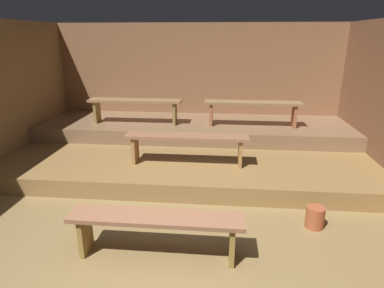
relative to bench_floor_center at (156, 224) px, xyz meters
name	(u,v)px	position (x,y,z in m)	size (l,w,h in m)	color
ground	(184,181)	(0.04, 1.89, -0.40)	(6.68, 5.54, 0.08)	olive
wall_back	(197,82)	(0.04, 4.29, 0.82)	(6.68, 0.06, 2.36)	brown
platform_lower	(190,154)	(0.04, 2.68, -0.24)	(5.88, 3.16, 0.26)	olive
platform_middle	(194,128)	(0.04, 3.47, 0.02)	(5.88, 1.59, 0.26)	brown
bench_floor_center	(156,224)	(0.00, 0.00, 0.00)	(1.71, 0.32, 0.46)	#915F42
bench_lower_center	(187,141)	(0.08, 1.90, 0.26)	(1.83, 0.32, 0.46)	#8D5F43
bench_middle_left	(135,104)	(-1.06, 3.28, 0.51)	(1.75, 0.32, 0.46)	olive
bench_middle_right	(253,107)	(1.14, 3.28, 0.51)	(1.75, 0.32, 0.46)	olive
pail_floor	(315,217)	(1.70, 0.70, -0.24)	(0.21, 0.21, 0.25)	#9E4C2D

